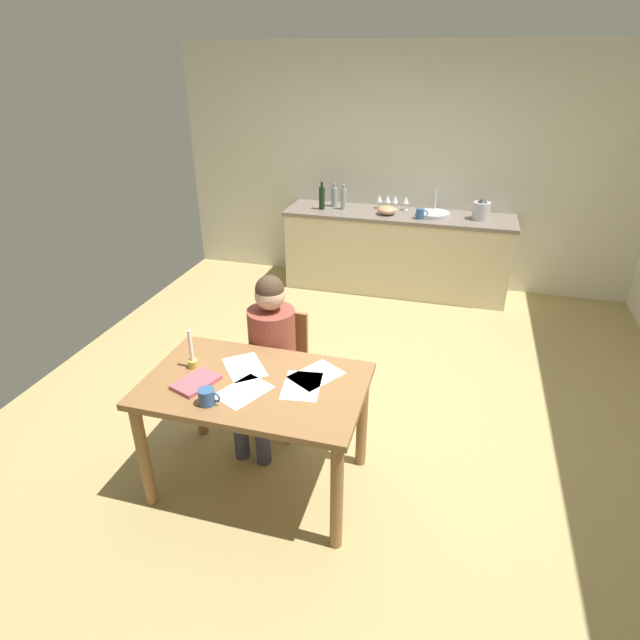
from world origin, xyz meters
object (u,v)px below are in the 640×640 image
Objects in this scene: sink_unit at (433,214)px; wine_glass_back_right at (379,199)px; candlestick at (192,357)px; bottle_oil at (322,198)px; chair_at_table at (278,365)px; wine_glass_near_sink at (406,200)px; book_magazine at (196,382)px; coffee_mug at (207,397)px; mixing_bowl at (387,210)px; teacup_on_counter at (420,214)px; stovetop_kettle at (481,210)px; person_seated at (268,351)px; bottle_wine_red at (344,199)px; wine_glass_back_left at (388,199)px; wine_glass_by_kettle at (395,200)px; bottle_vinegar at (334,197)px; dining_table at (255,399)px.

sink_unit is 2.34× the size of wine_glass_back_right.
bottle_oil is (-0.07, 3.20, 0.20)m from candlestick.
wine_glass_near_sink is (0.52, 2.82, 0.53)m from chair_at_table.
wine_glass_near_sink is (0.74, 3.56, 0.23)m from book_magazine.
coffee_mug is 3.52m from mixing_bowl.
wine_glass_back_right is 1.22× the size of teacup_on_counter.
coffee_mug is 0.58× the size of stovetop_kettle.
wine_glass_near_sink is (0.84, 3.41, 0.18)m from candlestick.
candlestick is at bearing -99.06° from wine_glass_back_right.
person_seated is 4.75× the size of candlestick.
coffee_mug is 3.58m from bottle_wine_red.
mixing_bowl is 0.27m from wine_glass_back_right.
coffee_mug is at bearing -94.41° from chair_at_table.
mixing_bowl is at bearing -82.32° from wine_glass_back_left.
mixing_bowl is (0.34, 2.59, 0.47)m from chair_at_table.
wine_glass_by_kettle reaches higher than candlestick.
book_magazine is 3.39m from mixing_bowl.
book_magazine is 3.52m from bottle_vinegar.
person_seated reaches higher than bottle_vinegar.
stovetop_kettle is at bearing -0.26° from bottle_wine_red.
bottle_wine_red reaches higher than teacup_on_counter.
wine_glass_near_sink and wine_glass_back_right have the same top height.
chair_at_table is at bearing 61.35° from candlestick.
chair_at_table is 3.40× the size of candlestick.
bottle_wine_red is 0.41m from wine_glass_back_right.
coffee_mug is 0.35× the size of sink_unit.
coffee_mug is 0.50× the size of candlestick.
chair_at_table is at bearing -100.39° from wine_glass_near_sink.
person_seated is at bearing -86.95° from bottle_wine_red.
stovetop_kettle is (1.55, 3.41, 0.22)m from book_magazine.
wine_glass_back_right is at bearing 85.51° from chair_at_table.
book_magazine is 1.15× the size of stovetop_kettle.
teacup_on_counter is (0.62, 3.16, 0.31)m from dining_table.
candlestick is 3.25m from mixing_bowl.
wine_glass_back_left is at bearing 143.06° from teacup_on_counter.
person_seated is 2.95m from sink_unit.
bottle_oil reaches higher than person_seated.
chair_at_table is at bearing -84.03° from bottle_vinegar.
wine_glass_near_sink and wine_glass_back_left have the same top height.
coffee_mug is at bearing -104.22° from sink_unit.
bottle_vinegar reaches higher than coffee_mug.
person_seated is 5.43× the size of stovetop_kettle.
wine_glass_near_sink is 1.00× the size of wine_glass_back_left.
person_seated is at bearing 54.64° from candlestick.
teacup_on_counter is at bearing 74.84° from person_seated.
book_magazine is 3.61m from wine_glass_back_left.
sink_unit is 0.47m from wine_glass_by_kettle.
person_seated is 4.38× the size of bottle_wine_red.
wine_glass_back_left is (0.71, 0.21, -0.02)m from bottle_oil.
bottle_wine_red is (0.13, -0.09, 0.00)m from bottle_vinegar.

